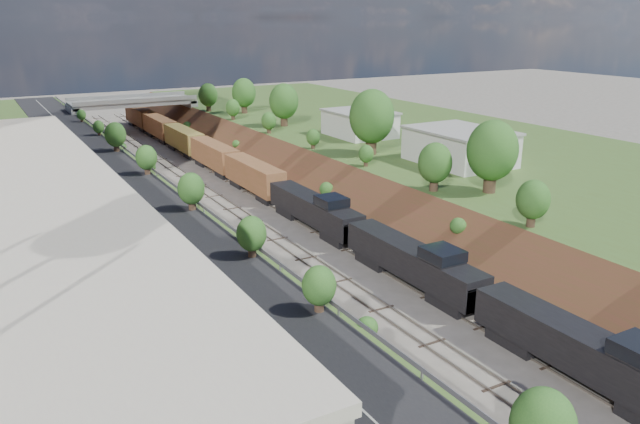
% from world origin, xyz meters
% --- Properties ---
extents(platform_right, '(44.00, 180.00, 5.00)m').
position_xyz_m(platform_right, '(33.00, 60.00, 2.50)').
color(platform_right, '#445E26').
rests_on(platform_right, ground).
extents(embankment_left, '(10.00, 180.00, 10.00)m').
position_xyz_m(embankment_left, '(-11.00, 60.00, 0.00)').
color(embankment_left, brown).
rests_on(embankment_left, ground).
extents(embankment_right, '(10.00, 180.00, 10.00)m').
position_xyz_m(embankment_right, '(11.00, 60.00, 0.00)').
color(embankment_right, brown).
rests_on(embankment_right, ground).
extents(rail_left_track, '(1.58, 180.00, 0.18)m').
position_xyz_m(rail_left_track, '(-2.60, 60.00, 0.09)').
color(rail_left_track, gray).
rests_on(rail_left_track, ground).
extents(rail_right_track, '(1.58, 180.00, 0.18)m').
position_xyz_m(rail_right_track, '(2.60, 60.00, 0.09)').
color(rail_right_track, gray).
rests_on(rail_right_track, ground).
extents(road, '(8.00, 180.00, 0.10)m').
position_xyz_m(road, '(-15.50, 60.00, 5.05)').
color(road, black).
rests_on(road, platform_left).
extents(guardrail, '(0.10, 171.00, 0.70)m').
position_xyz_m(guardrail, '(-11.40, 59.80, 5.55)').
color(guardrail, '#99999E').
rests_on(guardrail, platform_left).
extents(commercial_building, '(14.30, 62.30, 7.00)m').
position_xyz_m(commercial_building, '(-28.00, 38.00, 8.51)').
color(commercial_building, brown).
rests_on(commercial_building, platform_left).
extents(overpass, '(24.50, 8.30, 7.40)m').
position_xyz_m(overpass, '(0.00, 122.00, 4.92)').
color(overpass, gray).
rests_on(overpass, ground).
extents(white_building_near, '(9.00, 12.00, 4.00)m').
position_xyz_m(white_building_near, '(23.50, 52.00, 7.00)').
color(white_building_near, silver).
rests_on(white_building_near, platform_right).
extents(white_building_far, '(8.00, 10.00, 3.60)m').
position_xyz_m(white_building_far, '(23.00, 74.00, 6.80)').
color(white_building_far, silver).
rests_on(white_building_far, platform_right).
extents(tree_right_large, '(5.25, 5.25, 7.61)m').
position_xyz_m(tree_right_large, '(17.00, 40.00, 9.38)').
color(tree_right_large, '#473323').
rests_on(tree_right_large, platform_right).
extents(tree_left_crest, '(2.45, 2.45, 3.55)m').
position_xyz_m(tree_left_crest, '(-11.80, 20.00, 7.04)').
color(tree_left_crest, '#473323').
rests_on(tree_left_crest, platform_left).
extents(freight_train, '(2.78, 127.59, 4.55)m').
position_xyz_m(freight_train, '(2.60, 74.52, 2.43)').
color(freight_train, black).
rests_on(freight_train, ground).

